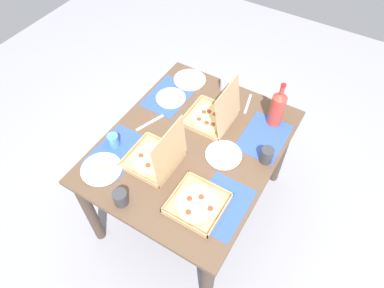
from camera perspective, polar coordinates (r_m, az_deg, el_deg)
ground_plane at (r=2.78m, az=0.00°, el=-9.90°), size 6.00×6.00×0.00m
dining_table at (r=2.23m, az=0.00°, el=-1.92°), size 1.25×1.02×0.77m
placemat_near_left at (r=2.43m, az=-3.83°, el=7.89°), size 0.36×0.26×0.00m
placemat_near_right at (r=2.15m, az=-12.13°, el=-1.16°), size 0.36×0.26×0.00m
placemat_far_left at (r=2.22m, az=11.75°, el=1.15°), size 0.36×0.26×0.00m
placemat_far_right at (r=1.91m, az=4.91°, el=-10.04°), size 0.36×0.26×0.00m
pizza_box_corner_right at (r=2.02m, az=-5.83°, el=-2.28°), size 0.29×0.30×0.33m
pizza_box_edge_far at (r=2.23m, az=3.54°, el=4.65°), size 0.29×0.29×0.32m
pizza_box_center at (r=1.89m, az=0.91°, el=-9.78°), size 0.29×0.29×0.04m
plate_near_right at (r=2.08m, az=-14.62°, el=-3.97°), size 0.24×0.24×0.03m
plate_far_left at (r=2.53m, az=-0.44°, el=10.47°), size 0.23×0.23×0.03m
plate_far_right at (r=2.08m, az=5.20°, el=-1.83°), size 0.22×0.22×0.02m
plate_near_left at (r=2.40m, az=-3.56°, el=7.52°), size 0.20×0.20×0.03m
soda_bottle at (r=2.22m, az=13.85°, el=5.79°), size 0.09×0.09×0.32m
cup_red at (r=2.46m, az=5.52°, el=9.84°), size 0.07×0.07×0.10m
cup_dark at (r=2.15m, az=-12.78°, el=0.54°), size 0.07×0.07×0.09m
cup_clear_left at (r=1.91m, az=-11.66°, el=-8.65°), size 0.08×0.08×0.09m
cup_clear_right at (r=2.07m, az=12.17°, el=-1.81°), size 0.08×0.08×0.10m
knife_by_far_left at (r=2.27m, az=-6.92°, el=3.50°), size 0.20×0.09×0.00m
fork_by_near_right at (r=2.40m, az=9.17°, el=6.56°), size 0.19×0.06×0.00m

